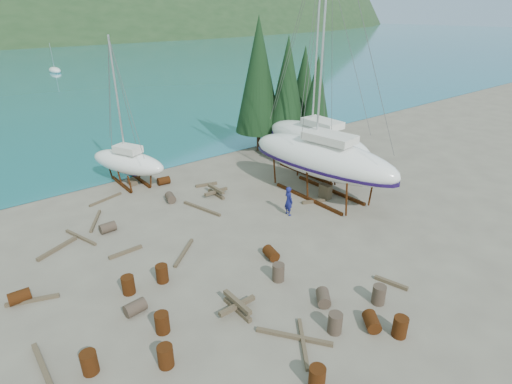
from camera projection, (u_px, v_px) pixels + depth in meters
ground at (264, 260)px, 20.59m from camera, size 600.00×600.00×0.00m
far_house_right at (35, 33)px, 171.26m from camera, size 6.60×5.60×5.60m
cypress_near_right at (287, 87)px, 33.83m from camera, size 3.60×3.60×10.00m
cypress_mid_right at (316, 99)px, 33.63m from camera, size 3.06×3.06×8.50m
cypress_back_left at (259, 76)px, 34.03m from camera, size 4.14×4.14×11.50m
cypress_far_right at (304, 89)px, 36.49m from camera, size 3.24×3.24×9.00m
moored_boat_mid at (55, 70)px, 82.88m from camera, size 2.00×5.00×6.05m
large_sailboat_near at (322, 157)px, 26.62m from camera, size 4.80×11.42×17.44m
large_sailboat_far at (316, 140)px, 30.81m from camera, size 3.19×10.25×16.13m
small_sailboat_shore at (128, 162)px, 29.06m from camera, size 4.49×6.72×10.33m
worker at (289, 201)px, 24.81m from camera, size 0.54×0.75×1.90m
drum_0 at (89, 363)px, 14.05m from camera, size 0.58×0.58×0.88m
drum_1 at (323, 298)px, 17.45m from camera, size 1.01×1.05×0.58m
drum_2 at (20, 297)px, 17.51m from camera, size 0.91×0.63×0.58m
drum_3 at (317, 378)px, 13.46m from camera, size 0.58×0.58×0.88m
drum_4 at (164, 181)px, 29.43m from camera, size 0.95×0.69×0.58m
drum_5 at (278, 272)px, 18.89m from camera, size 0.58×0.58×0.88m
drum_6 at (271, 253)px, 20.64m from camera, size 0.76×0.98×0.58m
drum_7 at (400, 327)px, 15.64m from camera, size 0.58×0.58×0.88m
drum_8 at (128, 285)px, 18.02m from camera, size 0.58×0.58×0.88m
drum_9 at (108, 227)px, 23.09m from camera, size 0.89×0.59×0.58m
drum_10 at (162, 323)px, 15.84m from camera, size 0.58×0.58×0.88m
drum_11 at (170, 198)px, 26.79m from camera, size 0.77×0.99×0.58m
drum_12 at (372, 322)px, 16.11m from camera, size 1.00×1.05×0.58m
drum_13 at (166, 356)px, 14.31m from camera, size 0.58×0.58×0.88m
drum_14 at (162, 273)px, 18.81m from camera, size 0.58×0.58×0.88m
drum_15 at (135, 308)px, 16.87m from camera, size 0.93×0.65×0.58m
drum_16 at (335, 323)px, 15.83m from camera, size 0.58×0.58×0.88m
drum_17 at (379, 295)px, 17.40m from camera, size 0.58×0.58×0.88m
timber_0 at (106, 199)px, 27.05m from camera, size 2.44×0.83×0.14m
timber_1 at (313, 201)px, 26.69m from camera, size 1.52×0.84×0.19m
timber_2 at (57, 248)px, 21.42m from camera, size 2.30×1.24×0.19m
timber_3 at (303, 343)px, 15.36m from camera, size 1.67×2.11×0.15m
timber_4 at (126, 252)px, 21.12m from camera, size 1.82×0.20×0.17m
timber_5 at (294, 337)px, 15.64m from camera, size 1.91×2.58×0.16m
timber_6 at (206, 185)px, 29.26m from camera, size 1.60×0.62×0.19m
timber_7 at (391, 283)px, 18.73m from camera, size 0.57×1.56×0.17m
timber_9 at (96, 221)px, 24.28m from camera, size 1.47×2.41×0.15m
timber_10 at (202, 209)px, 25.76m from camera, size 0.95×3.09×0.16m
timber_11 at (184, 252)px, 21.10m from camera, size 2.09×1.83×0.15m
timber_14 at (45, 371)px, 14.13m from camera, size 0.21×3.13×0.18m
timber_15 at (81, 237)px, 22.51m from camera, size 0.94×2.61×0.15m
timber_17 at (33, 300)px, 17.62m from camera, size 2.09×0.90×0.16m
timber_pile_fore at (237, 306)px, 16.96m from camera, size 1.80×1.80×0.60m
timber_pile_aft at (216, 192)px, 27.65m from camera, size 1.80×1.80×0.60m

